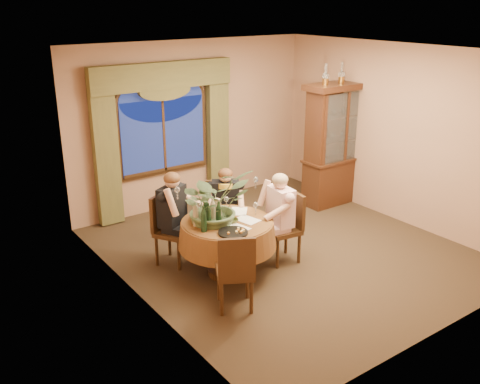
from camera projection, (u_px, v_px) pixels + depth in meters
floor at (285, 250)px, 7.69m from camera, size 5.00×5.00×0.00m
wall_back at (193, 124)px, 9.13m from camera, size 4.50×0.00×4.50m
wall_right at (396, 134)px, 8.45m from camera, size 0.00×5.00×5.00m
ceiling at (291, 50)px, 6.74m from camera, size 5.00×5.00×0.00m
window at (164, 135)px, 8.78m from camera, size 1.62×0.10×1.32m
arched_transom at (161, 88)px, 8.51m from camera, size 1.60×0.06×0.44m
drapery_left at (106, 153)px, 8.22m from camera, size 0.38×0.14×2.32m
drapery_right at (218, 134)px, 9.35m from camera, size 0.38×0.14×2.32m
swag_valance at (163, 75)px, 8.38m from camera, size 2.45×0.16×0.42m
dining_table at (227, 248)px, 6.93m from camera, size 1.67×1.67×0.75m
china_cabinet at (337, 144)px, 9.21m from camera, size 1.30×0.52×2.10m
oil_lamp_left at (326, 74)px, 8.60m from camera, size 0.11×0.11×0.34m
oil_lamp_center at (342, 72)px, 8.80m from camera, size 0.11×0.11×0.34m
oil_lamp_right at (357, 71)px, 9.00m from camera, size 0.11×0.11×0.34m
chair_right at (282, 228)px, 7.24m from camera, size 0.48×0.48×0.96m
chair_back_right at (222, 217)px, 7.63m from camera, size 0.57×0.57×0.96m
chair_back at (173, 230)px, 7.19m from camera, size 0.58×0.58×0.96m
chair_front_left at (235, 270)px, 6.14m from camera, size 0.57×0.57×0.96m
person_pink at (280, 218)px, 7.20m from camera, size 0.47×0.50×1.27m
person_back at (172, 218)px, 7.16m from camera, size 0.61×0.60×1.30m
person_scarf at (226, 208)px, 7.60m from camera, size 0.58×0.57×1.21m
stoneware_vase at (217, 209)px, 6.83m from camera, size 0.14×0.14×0.26m
centerpiece_plant at (214, 177)px, 6.62m from camera, size 0.89×0.99×0.78m
olive_bowl at (233, 221)px, 6.75m from camera, size 0.14×0.14×0.04m
cheese_platter at (233, 233)px, 6.43m from camera, size 0.36×0.36×0.02m
wine_bottle_0 at (213, 210)px, 6.71m from camera, size 0.07×0.07×0.33m
wine_bottle_1 at (204, 219)px, 6.43m from camera, size 0.07×0.07×0.33m
wine_bottle_2 at (219, 214)px, 6.58m from camera, size 0.07×0.07×0.33m
wine_bottle_3 at (208, 216)px, 6.53m from camera, size 0.07×0.07×0.33m
wine_bottle_4 at (196, 213)px, 6.60m from camera, size 0.07×0.07×0.33m
wine_bottle_5 at (206, 209)px, 6.73m from camera, size 0.07×0.07×0.33m
tasting_paper_0 at (247, 220)px, 6.82m from camera, size 0.27×0.34×0.00m
tasting_paper_1 at (239, 211)px, 7.10m from camera, size 0.35×0.36×0.00m
tasting_paper_2 at (237, 228)px, 6.59m from camera, size 0.27×0.34×0.00m
wine_glass_person_pink at (256, 209)px, 6.96m from camera, size 0.07×0.07×0.18m
wine_glass_person_back at (198, 209)px, 6.94m from camera, size 0.07×0.07×0.18m
wine_glass_person_scarf at (226, 203)px, 7.16m from camera, size 0.07×0.07×0.18m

